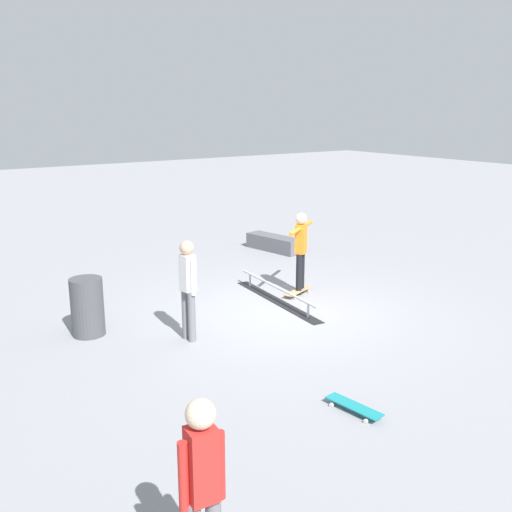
% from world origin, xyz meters
% --- Properties ---
extents(ground_plane, '(60.00, 60.00, 0.00)m').
position_xyz_m(ground_plane, '(0.00, 0.00, 0.00)').
color(ground_plane, gray).
extents(grind_rail, '(2.92, 0.52, 0.31)m').
position_xyz_m(grind_rail, '(0.59, -0.25, 0.13)').
color(grind_rail, black).
rests_on(grind_rail, ground_plane).
extents(skate_ledge, '(1.69, 0.78, 0.39)m').
position_xyz_m(skate_ledge, '(4.02, -2.72, 0.20)').
color(skate_ledge, '#595960').
rests_on(skate_ledge, ground_plane).
extents(skater_main, '(0.81, 1.18, 1.68)m').
position_xyz_m(skater_main, '(0.73, -0.95, 0.98)').
color(skater_main, black).
rests_on(skater_main, ground_plane).
extents(skateboard_main, '(0.46, 0.82, 0.09)m').
position_xyz_m(skateboard_main, '(0.67, -0.85, 0.07)').
color(skateboard_main, tan).
rests_on(skateboard_main, ground_plane).
extents(bystander_white_shirt, '(0.38, 0.23, 1.68)m').
position_xyz_m(bystander_white_shirt, '(-0.16, 2.12, 0.95)').
color(bystander_white_shirt, slate).
rests_on(bystander_white_shirt, ground_plane).
extents(bystander_red_shirt, '(0.23, 0.39, 1.69)m').
position_xyz_m(bystander_red_shirt, '(-4.84, 4.52, 0.96)').
color(bystander_red_shirt, slate).
rests_on(bystander_red_shirt, ground_plane).
extents(loose_skateboard_teal, '(0.82, 0.34, 0.09)m').
position_xyz_m(loose_skateboard_teal, '(-3.44, 1.55, 0.07)').
color(loose_skateboard_teal, teal).
rests_on(loose_skateboard_teal, ground_plane).
extents(trash_bin, '(0.55, 0.55, 0.99)m').
position_xyz_m(trash_bin, '(1.00, 3.41, 0.49)').
color(trash_bin, '#47474C').
rests_on(trash_bin, ground_plane).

